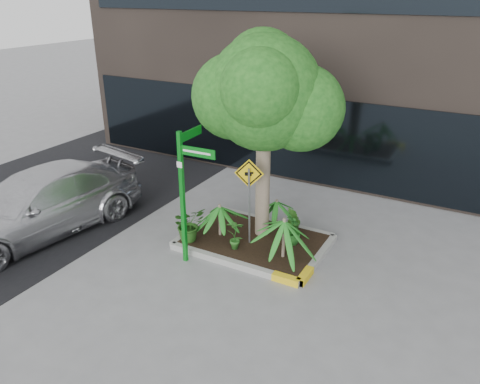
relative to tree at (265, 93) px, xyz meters
The scene contains 14 objects.
ground 3.61m from the tree, 108.45° to the right, with size 80.00×80.00×0.00m, color gray.
asphalt_road 7.62m from the tree, behind, with size 7.00×80.00×0.01m, color black.
planter 3.46m from the tree, 88.34° to the right, with size 3.35×2.36×0.15m.
tree is the anchor object (origin of this frame).
palm_front 2.77m from the tree, 40.75° to the right, with size 1.06×1.06×1.18m.
palm_left 2.84m from the tree, 145.66° to the right, with size 0.89×0.89×0.99m.
palm_back 2.81m from the tree, 77.18° to the left, with size 0.77×0.77×0.86m.
parked_car 6.13m from the tree, 154.54° to the right, with size 2.15×5.30×1.54m, color silver.
shrub_a 3.46m from the tree, 140.01° to the right, with size 0.74×0.74×0.83m, color #214F16.
shrub_b 3.16m from the tree, ahead, with size 0.38×0.38×0.69m, color #20661E.
shrub_c 3.18m from the tree, 101.32° to the right, with size 0.39×0.39×0.74m, color #286720.
shrub_d 3.13m from the tree, 25.67° to the left, with size 0.39×0.39×0.71m, color #2D681E.
street_sign_post 2.58m from the tree, 120.32° to the right, with size 0.89×0.87×2.99m.
cattle_sign 2.09m from the tree, 89.74° to the right, with size 0.62×0.28×2.10m.
Camera 1 is at (4.57, -8.39, 5.59)m, focal length 35.00 mm.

